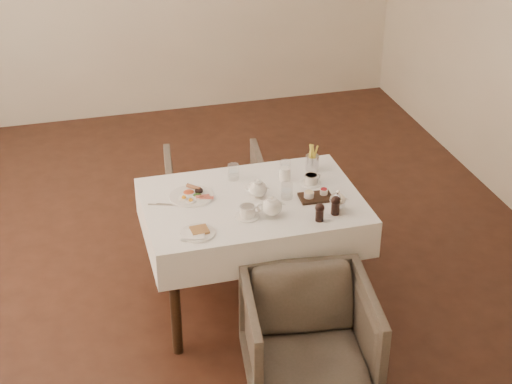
{
  "coord_description": "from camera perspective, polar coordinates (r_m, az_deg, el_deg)",
  "views": [
    {
      "loc": [
        -0.98,
        -4.52,
        3.07
      ],
      "look_at": [
        0.06,
        -0.69,
        0.82
      ],
      "focal_mm": 55.0,
      "sensor_mm": 36.0,
      "label": 1
    }
  ],
  "objects": [
    {
      "name": "cutlery_knife",
      "position": [
        4.59,
        -6.03,
        -0.92
      ],
      "size": [
        0.19,
        0.08,
        0.0
      ],
      "primitive_type": "cube",
      "rotation": [
        0.0,
        0.0,
        1.22
      ],
      "color": "silver",
      "rests_on": "table"
    },
    {
      "name": "silver_pot",
      "position": [
        4.5,
        5.94,
        -0.6
      ],
      "size": [
        0.13,
        0.1,
        0.13
      ],
      "primitive_type": null,
      "rotation": [
        0.0,
        0.0,
        0.05
      ],
      "color": "white",
      "rests_on": "table"
    },
    {
      "name": "fries_cup",
      "position": [
        4.92,
        4.12,
        2.43
      ],
      "size": [
        0.08,
        0.08,
        0.18
      ],
      "rotation": [
        0.0,
        0.0,
        0.28
      ],
      "color": "silver",
      "rests_on": "table"
    },
    {
      "name": "creamer",
      "position": [
        4.81,
        2.1,
        1.33
      ],
      "size": [
        0.07,
        0.07,
        0.08
      ],
      "primitive_type": "cylinder",
      "rotation": [
        0.0,
        0.0,
        -0.05
      ],
      "color": "white",
      "rests_on": "table"
    },
    {
      "name": "teapot_centre",
      "position": [
        4.62,
        0.13,
        0.31
      ],
      "size": [
        0.19,
        0.17,
        0.12
      ],
      "primitive_type": null,
      "rotation": [
        0.0,
        0.0,
        -0.43
      ],
      "color": "white",
      "rests_on": "table"
    },
    {
      "name": "glass_mid",
      "position": [
        4.61,
        2.26,
        0.09
      ],
      "size": [
        0.08,
        0.08,
        0.1
      ],
      "primitive_type": "cylinder",
      "rotation": [
        0.0,
        0.0,
        -0.17
      ],
      "color": "silver",
      "rests_on": "table"
    },
    {
      "name": "glass_left",
      "position": [
        4.82,
        -1.65,
        1.47
      ],
      "size": [
        0.08,
        0.08,
        0.1
      ],
      "primitive_type": "cylinder",
      "rotation": [
        0.0,
        0.0,
        -0.19
      ],
      "color": "silver",
      "rests_on": "table"
    },
    {
      "name": "teacup_far",
      "position": [
        4.78,
        4.03,
        0.89
      ],
      "size": [
        0.13,
        0.13,
        0.06
      ],
      "rotation": [
        0.0,
        0.0,
        0.22
      ],
      "color": "white",
      "rests_on": "table"
    },
    {
      "name": "condiment_board",
      "position": [
        4.63,
        4.34,
        -0.3
      ],
      "size": [
        0.2,
        0.14,
        0.05
      ],
      "rotation": [
        0.0,
        0.0,
        -0.05
      ],
      "color": "black",
      "rests_on": "table"
    },
    {
      "name": "pepper_mill_left",
      "position": [
        4.4,
        4.65,
        -1.46
      ],
      "size": [
        0.07,
        0.07,
        0.11
      ],
      "primitive_type": null,
      "rotation": [
        0.0,
        0.0,
        0.38
      ],
      "color": "black",
      "rests_on": "table"
    },
    {
      "name": "side_plate",
      "position": [
        4.3,
        -4.33,
        -3.0
      ],
      "size": [
        0.2,
        0.19,
        0.02
      ],
      "rotation": [
        0.0,
        0.0,
        -0.14
      ],
      "color": "white",
      "rests_on": "table"
    },
    {
      "name": "teacup_near",
      "position": [
        4.43,
        -0.64,
        -1.46
      ],
      "size": [
        0.14,
        0.14,
        0.07
      ],
      "rotation": [
        0.0,
        0.0,
        -0.22
      ],
      "color": "white",
      "rests_on": "table"
    },
    {
      "name": "glass_right",
      "position": [
        4.89,
        2.16,
        1.85
      ],
      "size": [
        0.08,
        0.08,
        0.09
      ],
      "primitive_type": "cylinder",
      "rotation": [
        0.0,
        0.0,
        0.33
      ],
      "color": "silver",
      "rests_on": "table"
    },
    {
      "name": "teapot_front",
      "position": [
        4.43,
        1.16,
        -1.0
      ],
      "size": [
        0.17,
        0.14,
        0.13
      ],
      "primitive_type": null,
      "rotation": [
        0.0,
        0.0,
        -0.07
      ],
      "color": "white",
      "rests_on": "table"
    },
    {
      "name": "pepper_mill_right",
      "position": [
        4.47,
        5.8,
        -0.95
      ],
      "size": [
        0.07,
        0.07,
        0.12
      ],
      "primitive_type": null,
      "rotation": [
        0.0,
        0.0,
        -0.26
      ],
      "color": "black",
      "rests_on": "table"
    },
    {
      "name": "armchair_near",
      "position": [
        4.27,
        3.86,
        -10.66
      ],
      "size": [
        0.76,
        0.78,
        0.63
      ],
      "primitive_type": "imported",
      "rotation": [
        0.0,
        0.0,
        -0.13
      ],
      "color": "#494135",
      "rests_on": "ground"
    },
    {
      "name": "table",
      "position": [
        4.68,
        -0.28,
        -1.79
      ],
      "size": [
        1.28,
        0.88,
        0.75
      ],
      "color": "black",
      "rests_on": "ground"
    },
    {
      "name": "armchair_far",
      "position": [
        5.51,
        -2.96,
        -0.48
      ],
      "size": [
        0.75,
        0.77,
        0.63
      ],
      "primitive_type": "imported",
      "rotation": [
        0.0,
        0.0,
        3.02
      ],
      "color": "#494135",
      "rests_on": "ground"
    },
    {
      "name": "cutlery_fork",
      "position": [
        4.59,
        -6.74,
        -0.95
      ],
      "size": [
        0.18,
        0.07,
        0.0
      ],
      "primitive_type": "cube",
      "rotation": [
        0.0,
        0.0,
        1.23
      ],
      "color": "silver",
      "rests_on": "table"
    },
    {
      "name": "breakfast_plate",
      "position": [
        4.66,
        -4.69,
        -0.24
      ],
      "size": [
        0.26,
        0.26,
        0.03
      ],
      "rotation": [
        0.0,
        0.0,
        0.33
      ],
      "color": "white",
      "rests_on": "table"
    }
  ]
}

